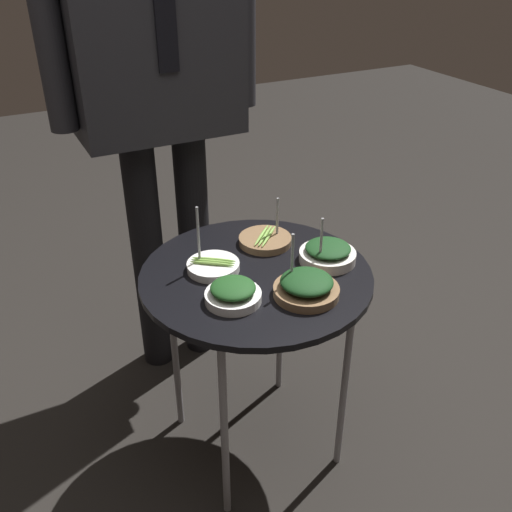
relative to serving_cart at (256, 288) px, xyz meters
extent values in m
plane|color=black|center=(0.00, 0.00, -0.58)|extent=(8.00, 8.00, 0.00)
cylinder|color=black|center=(0.00, 0.00, 0.04)|extent=(0.61, 0.61, 0.02)
cylinder|color=gray|center=(0.18, -0.18, -0.27)|extent=(0.02, 0.02, 0.61)
cylinder|color=gray|center=(-0.18, -0.18, -0.27)|extent=(0.02, 0.02, 0.61)
cylinder|color=gray|center=(0.18, 0.18, -0.27)|extent=(0.02, 0.02, 0.61)
cylinder|color=gray|center=(-0.18, 0.18, -0.27)|extent=(0.02, 0.02, 0.61)
cylinder|color=white|center=(-0.11, -0.09, 0.06)|extent=(0.14, 0.14, 0.02)
ellipsoid|color=#194219|center=(-0.11, -0.09, 0.09)|extent=(0.11, 0.11, 0.03)
cylinder|color=brown|center=(0.09, 0.13, 0.06)|extent=(0.15, 0.15, 0.02)
ellipsoid|color=#7AA847|center=(0.10, 0.12, 0.07)|extent=(0.10, 0.10, 0.01)
ellipsoid|color=#7AA847|center=(0.09, 0.13, 0.07)|extent=(0.10, 0.10, 0.01)
ellipsoid|color=#7AA847|center=(0.09, 0.13, 0.07)|extent=(0.10, 0.10, 0.01)
cylinder|color=#939399|center=(0.13, 0.13, 0.12)|extent=(0.01, 0.01, 0.13)
cylinder|color=brown|center=(0.06, -0.15, 0.06)|extent=(0.16, 0.16, 0.02)
ellipsoid|color=#143816|center=(0.06, -0.15, 0.09)|extent=(0.13, 0.13, 0.03)
cylinder|color=#939399|center=(0.04, -0.11, 0.13)|extent=(0.01, 0.01, 0.15)
cylinder|color=white|center=(-0.09, 0.06, 0.06)|extent=(0.14, 0.14, 0.02)
ellipsoid|color=#7AA847|center=(-0.09, 0.07, 0.07)|extent=(0.10, 0.08, 0.01)
ellipsoid|color=#7AA847|center=(-0.09, 0.06, 0.07)|extent=(0.10, 0.08, 0.01)
ellipsoid|color=#7AA847|center=(-0.10, 0.05, 0.07)|extent=(0.10, 0.08, 0.01)
cylinder|color=#939399|center=(-0.12, 0.09, 0.14)|extent=(0.01, 0.01, 0.17)
cylinder|color=silver|center=(0.20, -0.04, 0.06)|extent=(0.15, 0.15, 0.03)
ellipsoid|color=#143816|center=(0.20, -0.04, 0.09)|extent=(0.12, 0.12, 0.02)
cylinder|color=#939399|center=(0.16, -0.06, 0.12)|extent=(0.01, 0.01, 0.14)
cylinder|color=black|center=(-0.14, 0.52, -0.15)|extent=(0.11, 0.11, 0.85)
cylinder|color=black|center=(0.02, 0.52, -0.15)|extent=(0.11, 0.11, 0.85)
cube|color=#28282D|center=(-0.06, 0.52, 0.60)|extent=(0.48, 0.23, 0.64)
cylinder|color=#28282D|center=(-0.34, 0.52, 0.62)|extent=(0.08, 0.08, 0.59)
cylinder|color=#28282D|center=(0.22, 0.52, 0.62)|extent=(0.08, 0.08, 0.59)
camera|label=1|loc=(-0.57, -1.11, 0.84)|focal=40.00mm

